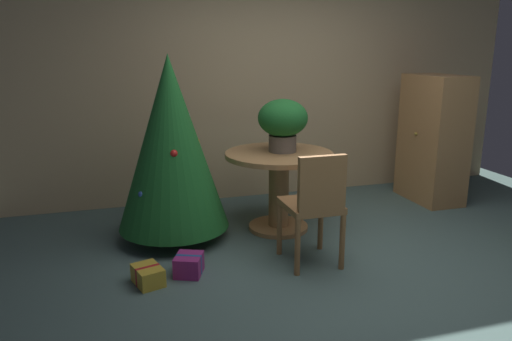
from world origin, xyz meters
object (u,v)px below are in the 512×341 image
holiday_tree (171,143)px  wooden_cabinet (433,139)px  flower_vase (283,121)px  gift_box_purple (189,265)px  round_dining_table (279,177)px  wooden_chair_near (315,203)px  gift_box_gold (148,275)px

holiday_tree → wooden_cabinet: 2.93m
flower_vase → gift_box_purple: flower_vase is taller
round_dining_table → wooden_chair_near: wooden_chair_near is taller
flower_vase → wooden_chair_near: size_ratio=0.53×
gift_box_gold → wooden_chair_near: bearing=-2.3°
gift_box_gold → gift_box_purple: gift_box_purple is taller
wooden_cabinet → flower_vase: bearing=-169.5°
gift_box_gold → gift_box_purple: bearing=12.7°
flower_vase → gift_box_purple: bearing=-143.8°
flower_vase → holiday_tree: bearing=179.2°
gift_box_purple → round_dining_table: bearing=36.2°
gift_box_gold → wooden_cabinet: 3.48m
wooden_chair_near → gift_box_gold: bearing=177.7°
round_dining_table → gift_box_gold: (-1.28, -0.78, -0.44)m
round_dining_table → flower_vase: size_ratio=2.06×
wooden_chair_near → gift_box_gold: size_ratio=3.15×
wooden_cabinet → holiday_tree: bearing=-173.4°
holiday_tree → gift_box_purple: (0.00, -0.75, -0.80)m
round_dining_table → flower_vase: 0.52m
holiday_tree → gift_box_gold: bearing=-110.5°
flower_vase → gift_box_purple: size_ratio=1.72×
flower_vase → wooden_cabinet: (1.89, 0.35, -0.33)m
gift_box_gold → round_dining_table: bearing=31.3°
round_dining_table → wooden_cabinet: 1.98m
holiday_tree → gift_box_purple: size_ratio=5.82×
flower_vase → gift_box_gold: 1.83m
wooden_cabinet → gift_box_purple: bearing=-159.4°
holiday_tree → gift_box_gold: 1.20m
gift_box_purple → wooden_cabinet: 3.16m
flower_vase → wooden_chair_near: bearing=-92.8°
flower_vase → wooden_cabinet: bearing=10.5°
holiday_tree → gift_box_purple: bearing=-89.7°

